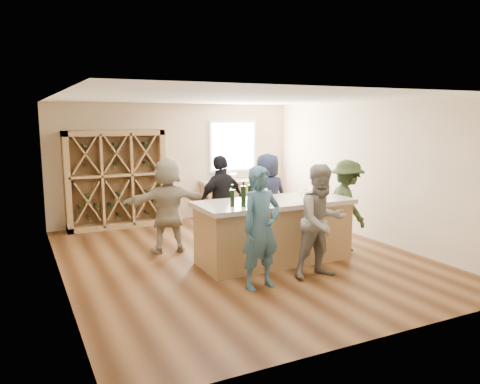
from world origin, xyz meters
name	(u,v)px	position (x,y,z in m)	size (l,w,h in m)	color
floor	(240,260)	(0.00, 0.00, -0.05)	(6.00, 7.00, 0.10)	#55341B
ceiling	(240,96)	(0.00, 0.00, 2.85)	(6.00, 7.00, 0.10)	white
wall_back	(176,162)	(0.00, 3.55, 1.40)	(6.00, 0.10, 2.80)	#CBB593
wall_front	(384,220)	(0.00, -3.55, 1.40)	(6.00, 0.10, 2.80)	#CBB593
wall_left	(54,192)	(-3.05, 0.00, 1.40)	(0.10, 7.00, 2.80)	#CBB593
wall_right	(374,171)	(3.05, 0.00, 1.40)	(0.10, 7.00, 2.80)	#CBB593
window_frame	(233,146)	(1.50, 3.47, 1.75)	(1.30, 0.06, 1.30)	white
window_pane	(233,146)	(1.50, 3.44, 1.75)	(1.18, 0.01, 1.18)	white
wine_rack	(116,179)	(-1.50, 3.27, 1.10)	(2.20, 0.45, 2.20)	olive
back_counter_base	(234,199)	(1.40, 3.20, 0.43)	(1.60, 0.58, 0.86)	olive
back_counter_top	(234,181)	(1.40, 3.20, 0.89)	(1.70, 0.62, 0.06)	#AC9E8D
sink	(227,177)	(1.20, 3.20, 1.01)	(0.54, 0.54, 0.19)	silver
faucet	(224,174)	(1.20, 3.38, 1.07)	(0.02, 0.02, 0.30)	silver
tasting_counter_base	(274,233)	(0.43, -0.48, 0.50)	(2.60, 1.00, 1.00)	olive
tasting_counter_top	(274,203)	(0.43, -0.48, 1.04)	(2.72, 1.12, 0.08)	#AC9E8D
wine_bottle_a	(232,198)	(-0.46, -0.67, 1.22)	(0.07, 0.07, 0.28)	black
wine_bottle_b	(243,196)	(-0.30, -0.74, 1.25)	(0.08, 0.08, 0.34)	black
wine_bottle_c	(250,195)	(-0.12, -0.62, 1.24)	(0.08, 0.08, 0.33)	black
wine_bottle_d	(259,195)	(0.00, -0.71, 1.24)	(0.08, 0.08, 0.32)	black
wine_glass_a	(270,201)	(0.10, -0.91, 1.17)	(0.07, 0.07, 0.18)	white
wine_glass_b	(301,198)	(0.67, -0.92, 1.18)	(0.07, 0.07, 0.20)	white
wine_glass_c	(325,197)	(1.13, -0.95, 1.16)	(0.06, 0.06, 0.17)	white
wine_glass_d	(305,195)	(0.91, -0.67, 1.17)	(0.07, 0.07, 0.19)	white
wine_glass_e	(328,194)	(1.35, -0.74, 1.17)	(0.07, 0.07, 0.18)	white
tasting_menu_a	(266,207)	(0.02, -0.91, 1.08)	(0.21, 0.29, 0.00)	white
tasting_menu_b	(301,203)	(0.69, -0.88, 1.08)	(0.19, 0.26, 0.00)	white
tasting_menu_c	(325,200)	(1.24, -0.81, 1.08)	(0.24, 0.33, 0.00)	white
person_near_left	(261,228)	(-0.39, -1.50, 0.90)	(0.66, 0.48, 1.81)	#335972
person_near_right	(322,222)	(0.68, -1.50, 0.89)	(0.87, 0.48, 1.79)	slate
person_server	(347,205)	(2.02, -0.44, 0.86)	(1.10, 0.51, 1.71)	#263319
person_far_mid	(222,202)	(-0.05, 0.69, 0.89)	(1.05, 0.54, 1.79)	black
person_far_right	(267,197)	(1.02, 0.83, 0.89)	(0.87, 0.57, 1.78)	#191E38
person_far_left	(168,205)	(-1.04, 0.91, 0.88)	(1.63, 0.59, 1.76)	gray
wine_glass_f	(266,194)	(0.38, -0.28, 1.17)	(0.07, 0.07, 0.18)	white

